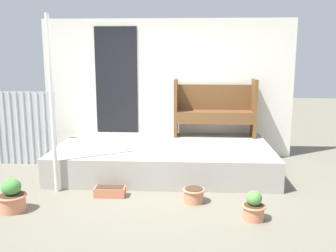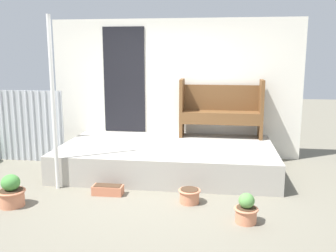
% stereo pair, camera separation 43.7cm
% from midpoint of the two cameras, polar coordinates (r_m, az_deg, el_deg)
% --- Properties ---
extents(ground_plane, '(24.00, 24.00, 0.00)m').
position_cam_midpoint_polar(ground_plane, '(5.49, -0.26, -9.91)').
color(ground_plane, '#706B5B').
extents(porch_slab, '(3.53, 2.00, 0.45)m').
position_cam_midpoint_polar(porch_slab, '(6.35, 1.86, -4.88)').
color(porch_slab, '#A8A399').
rests_on(porch_slab, ground_plane).
extents(house_wall, '(4.73, 0.08, 2.60)m').
position_cam_midpoint_polar(house_wall, '(7.16, 2.43, 5.74)').
color(house_wall, white).
rests_on(house_wall, ground_plane).
extents(support_post, '(0.06, 0.06, 2.49)m').
position_cam_midpoint_polar(support_post, '(5.49, -14.92, 3.14)').
color(support_post, white).
rests_on(support_post, ground_plane).
extents(bench, '(1.49, 0.41, 1.06)m').
position_cam_midpoint_polar(bench, '(6.93, 9.86, 2.79)').
color(bench, brown).
rests_on(bench, porch_slab).
extents(flower_pot_left, '(0.36, 0.36, 0.42)m').
position_cam_midpoint_polar(flower_pot_left, '(5.24, -20.57, -9.49)').
color(flower_pot_left, tan).
rests_on(flower_pot_left, ground_plane).
extents(flower_pot_middle, '(0.30, 0.30, 0.19)m').
position_cam_midpoint_polar(flower_pot_middle, '(5.07, 5.80, -10.47)').
color(flower_pot_middle, tan).
rests_on(flower_pot_middle, ground_plane).
extents(flower_pot_right, '(0.29, 0.29, 0.36)m').
position_cam_midpoint_polar(flower_pot_right, '(4.62, 14.57, -12.31)').
color(flower_pot_right, tan).
rests_on(flower_pot_right, ground_plane).
extents(planter_box_rect, '(0.43, 0.18, 0.14)m').
position_cam_midpoint_polar(planter_box_rect, '(5.37, -6.83, -9.67)').
color(planter_box_rect, '#C67251').
rests_on(planter_box_rect, ground_plane).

